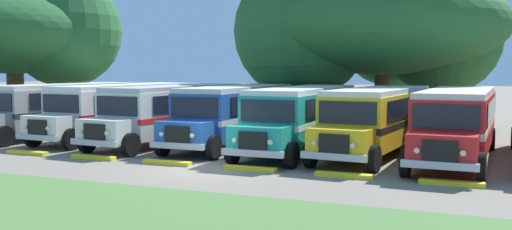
# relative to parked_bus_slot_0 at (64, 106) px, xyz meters

# --- Properties ---
(ground_plane) EXTENTS (220.00, 220.00, 0.00)m
(ground_plane) POSITION_rel_parked_bus_slot_0_xyz_m (12.12, -6.54, -1.58)
(ground_plane) COLOR slate
(parked_bus_slot_0) EXTENTS (3.49, 10.96, 2.82)m
(parked_bus_slot_0) POSITION_rel_parked_bus_slot_0_xyz_m (0.00, 0.00, 0.00)
(parked_bus_slot_0) COLOR #9E9993
(parked_bus_slot_0) RESTS_ON ground_plane
(parked_bus_slot_1) EXTENTS (3.39, 10.95, 2.82)m
(parked_bus_slot_1) POSITION_rel_parked_bus_slot_0_xyz_m (3.61, 0.31, 0.00)
(parked_bus_slot_1) COLOR silver
(parked_bus_slot_1) RESTS_ON ground_plane
(parked_bus_slot_2) EXTENTS (3.40, 10.95, 2.82)m
(parked_bus_slot_2) POSITION_rel_parked_bus_slot_0_xyz_m (7.15, -0.25, 0.00)
(parked_bus_slot_2) COLOR silver
(parked_bus_slot_2) RESTS_ON ground_plane
(parked_bus_slot_3) EXTENTS (2.74, 10.85, 2.82)m
(parked_bus_slot_3) POSITION_rel_parked_bus_slot_0_xyz_m (10.37, 0.25, 0.00)
(parked_bus_slot_3) COLOR #23519E
(parked_bus_slot_3) RESTS_ON ground_plane
(parked_bus_slot_4) EXTENTS (2.80, 10.85, 2.82)m
(parked_bus_slot_4) POSITION_rel_parked_bus_slot_0_xyz_m (13.94, -0.45, 0.00)
(parked_bus_slot_4) COLOR teal
(parked_bus_slot_4) RESTS_ON ground_plane
(parked_bus_slot_5) EXTENTS (3.51, 10.97, 2.82)m
(parked_bus_slot_5) POSITION_rel_parked_bus_slot_0_xyz_m (17.31, -0.16, 0.00)
(parked_bus_slot_5) COLOR yellow
(parked_bus_slot_5) RESTS_ON ground_plane
(parked_bus_slot_6) EXTENTS (3.03, 10.89, 2.82)m
(parked_bus_slot_6) POSITION_rel_parked_bus_slot_0_xyz_m (20.57, -0.64, 0.00)
(parked_bus_slot_6) COLOR red
(parked_bus_slot_6) RESTS_ON ground_plane
(curb_wheelstop_1) EXTENTS (2.00, 0.36, 0.15)m
(curb_wheelstop_1) POSITION_rel_parked_bus_slot_0_xyz_m (3.50, -6.37, -1.51)
(curb_wheelstop_1) COLOR yellow
(curb_wheelstop_1) RESTS_ON ground_plane
(curb_wheelstop_2) EXTENTS (2.00, 0.36, 0.15)m
(curb_wheelstop_2) POSITION_rel_parked_bus_slot_0_xyz_m (6.94, -6.37, -1.51)
(curb_wheelstop_2) COLOR yellow
(curb_wheelstop_2) RESTS_ON ground_plane
(curb_wheelstop_3) EXTENTS (2.00, 0.36, 0.15)m
(curb_wheelstop_3) POSITION_rel_parked_bus_slot_0_xyz_m (10.39, -6.37, -1.51)
(curb_wheelstop_3) COLOR yellow
(curb_wheelstop_3) RESTS_ON ground_plane
(curb_wheelstop_4) EXTENTS (2.00, 0.36, 0.15)m
(curb_wheelstop_4) POSITION_rel_parked_bus_slot_0_xyz_m (13.84, -6.37, -1.51)
(curb_wheelstop_4) COLOR yellow
(curb_wheelstop_4) RESTS_ON ground_plane
(curb_wheelstop_5) EXTENTS (2.00, 0.36, 0.15)m
(curb_wheelstop_5) POSITION_rel_parked_bus_slot_0_xyz_m (17.29, -6.37, -1.51)
(curb_wheelstop_5) COLOR yellow
(curb_wheelstop_5) RESTS_ON ground_plane
(curb_wheelstop_6) EXTENTS (2.00, 0.36, 0.15)m
(curb_wheelstop_6) POSITION_rel_parked_bus_slot_0_xyz_m (20.73, -6.37, -1.51)
(curb_wheelstop_6) COLOR yellow
(curb_wheelstop_6) RESTS_ON ground_plane
(broad_shade_tree) EXTENTS (15.55, 14.89, 10.21)m
(broad_shade_tree) POSITION_rel_parked_bus_slot_0_xyz_m (15.36, 9.35, 4.45)
(broad_shade_tree) COLOR brown
(broad_shade_tree) RESTS_ON ground_plane
(secondary_tree) EXTENTS (12.83, 12.77, 10.31)m
(secondary_tree) POSITION_rel_parked_bus_slot_0_xyz_m (-7.03, 4.38, 4.65)
(secondary_tree) COLOR brown
(secondary_tree) RESTS_ON ground_plane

